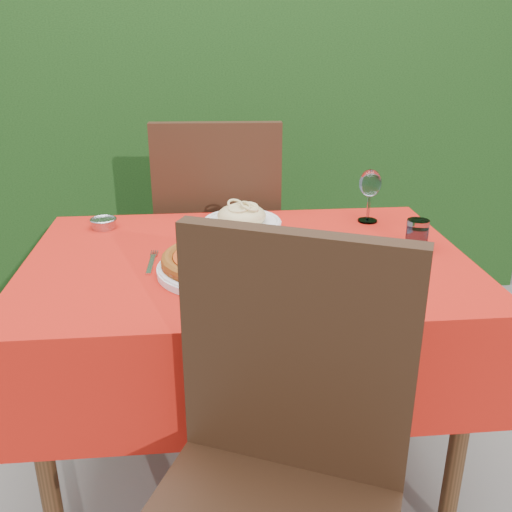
{
  "coord_description": "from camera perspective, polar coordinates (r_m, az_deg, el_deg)",
  "views": [
    {
      "loc": [
        -0.12,
        -1.52,
        1.36
      ],
      "look_at": [
        0.02,
        -0.05,
        0.77
      ],
      "focal_mm": 40.0,
      "sensor_mm": 36.0,
      "label": 1
    }
  ],
  "objects": [
    {
      "name": "water_glass",
      "position": [
        1.76,
        15.8,
        2.01
      ],
      "size": [
        0.07,
        0.07,
        0.09
      ],
      "color": "silver",
      "rests_on": "dining_table"
    },
    {
      "name": "steel_ramekin",
      "position": [
        1.94,
        -14.99,
        3.14
      ],
      "size": [
        0.08,
        0.08,
        0.03
      ],
      "primitive_type": "cylinder",
      "color": "#B0B0B7",
      "rests_on": "dining_table"
    },
    {
      "name": "pizza_plate",
      "position": [
        1.53,
        -3.5,
        -0.59
      ],
      "size": [
        0.35,
        0.35,
        0.06
      ],
      "rotation": [
        0.0,
        0.0,
        0.12
      ],
      "color": "white",
      "rests_on": "dining_table"
    },
    {
      "name": "wine_glass",
      "position": [
        1.94,
        11.34,
        6.94
      ],
      "size": [
        0.07,
        0.07,
        0.18
      ],
      "color": "silver",
      "rests_on": "dining_table"
    },
    {
      "name": "hedge",
      "position": [
        3.1,
        -3.3,
        13.6
      ],
      "size": [
        3.2,
        0.55,
        1.78
      ],
      "color": "black",
      "rests_on": "ground"
    },
    {
      "name": "chair_far",
      "position": [
        2.3,
        -3.72,
        2.52
      ],
      "size": [
        0.5,
        0.5,
        1.05
      ],
      "rotation": [
        0.0,
        0.0,
        3.09
      ],
      "color": "black",
      "rests_on": "ground"
    },
    {
      "name": "chair_near",
      "position": [
        1.15,
        2.08,
        -20.59
      ],
      "size": [
        0.61,
        0.61,
        1.02
      ],
      "rotation": [
        0.0,
        0.0,
        -0.42
      ],
      "color": "black",
      "rests_on": "ground"
    },
    {
      "name": "fork",
      "position": [
        1.6,
        -10.46,
        -0.81
      ],
      "size": [
        0.03,
        0.19,
        0.0
      ],
      "primitive_type": "cube",
      "rotation": [
        0.0,
        0.0,
        -0.03
      ],
      "color": "silver",
      "rests_on": "dining_table"
    },
    {
      "name": "pasta_plate",
      "position": [
        1.88,
        -1.44,
        3.73
      ],
      "size": [
        0.26,
        0.26,
        0.07
      ],
      "rotation": [
        0.0,
        0.0,
        -0.43
      ],
      "color": "white",
      "rests_on": "dining_table"
    },
    {
      "name": "ground",
      "position": [
        2.04,
        -0.74,
        -19.91
      ],
      "size": [
        60.0,
        60.0,
        0.0
      ],
      "primitive_type": "plane",
      "color": "#625E59",
      "rests_on": "ground"
    },
    {
      "name": "dining_table",
      "position": [
        1.7,
        -0.83,
        -4.76
      ],
      "size": [
        1.26,
        0.86,
        0.75
      ],
      "color": "#492B17",
      "rests_on": "ground"
    }
  ]
}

